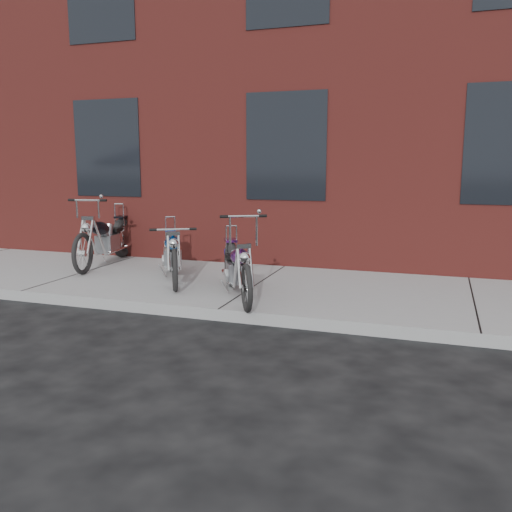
% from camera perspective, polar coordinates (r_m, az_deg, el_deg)
% --- Properties ---
extents(ground, '(120.00, 120.00, 0.00)m').
position_cam_1_polar(ground, '(6.74, -4.00, -6.85)').
color(ground, '#2A2A2A').
rests_on(ground, ground).
extents(sidewalk, '(22.00, 3.00, 0.15)m').
position_cam_1_polar(sidewalk, '(8.07, 0.12, -3.48)').
color(sidewalk, '#A2A2A2').
rests_on(sidewalk, ground).
extents(building_brick, '(22.00, 10.00, 8.00)m').
position_cam_1_polar(building_brick, '(14.32, 8.93, 17.95)').
color(building_brick, maroon).
rests_on(building_brick, ground).
extents(chopper_purple, '(1.08, 1.85, 1.15)m').
position_cam_1_polar(chopper_purple, '(7.21, -1.96, -1.46)').
color(chopper_purple, black).
rests_on(chopper_purple, sidewalk).
extents(chopper_blue, '(1.13, 1.88, 0.92)m').
position_cam_1_polar(chopper_blue, '(8.38, -8.78, 0.06)').
color(chopper_blue, black).
rests_on(chopper_blue, sidewalk).
extents(chopper_third, '(0.68, 2.34, 1.20)m').
position_cam_1_polar(chopper_third, '(9.91, -15.57, 1.57)').
color(chopper_third, black).
rests_on(chopper_third, sidewalk).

